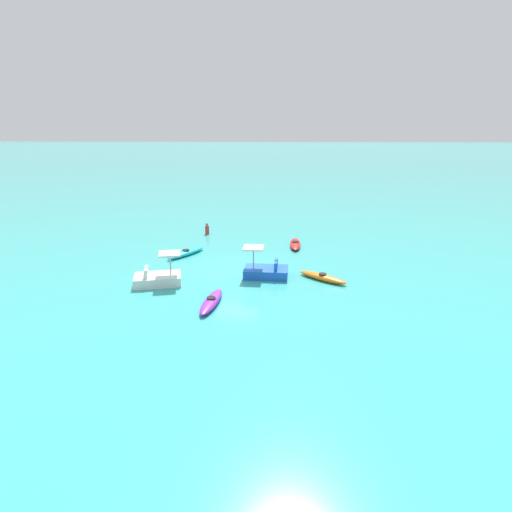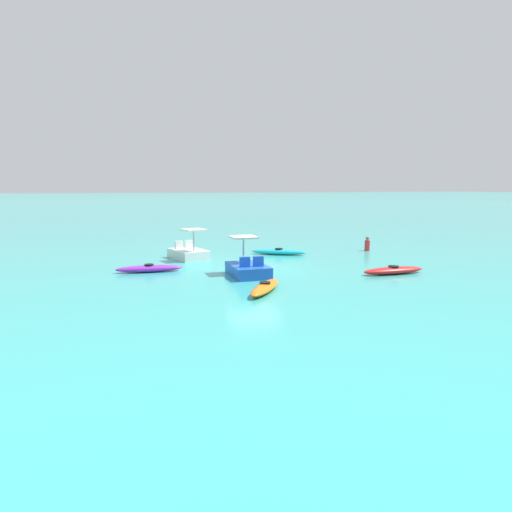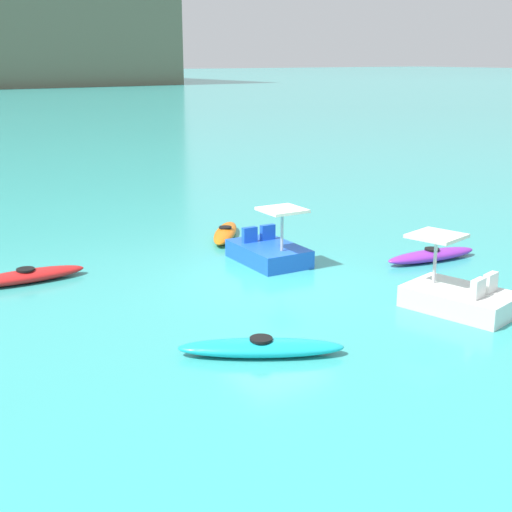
# 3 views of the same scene
# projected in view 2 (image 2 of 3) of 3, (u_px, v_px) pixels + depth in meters

# --- Properties ---
(ground_plane) EXTENTS (600.00, 600.00, 0.00)m
(ground_plane) POSITION_uv_depth(u_px,v_px,m) (254.00, 268.00, 21.68)
(ground_plane) COLOR #38ADA8
(kayak_red) EXTENTS (3.05, 0.76, 0.37)m
(kayak_red) POSITION_uv_depth(u_px,v_px,m) (393.00, 270.00, 20.18)
(kayak_red) COLOR red
(kayak_red) RESTS_ON ground_plane
(kayak_orange) EXTENTS (2.26, 2.69, 0.37)m
(kayak_orange) POSITION_uv_depth(u_px,v_px,m) (265.00, 287.00, 16.76)
(kayak_orange) COLOR orange
(kayak_orange) RESTS_ON ground_plane
(kayak_purple) EXTENTS (3.05, 0.95, 0.37)m
(kayak_purple) POSITION_uv_depth(u_px,v_px,m) (149.00, 269.00, 20.63)
(kayak_purple) COLOR purple
(kayak_purple) RESTS_ON ground_plane
(kayak_cyan) EXTENTS (3.14, 2.27, 0.37)m
(kayak_cyan) POSITION_uv_depth(u_px,v_px,m) (279.00, 252.00, 25.98)
(kayak_cyan) COLOR #19B7C6
(kayak_cyan) RESTS_ON ground_plane
(pedal_boat_white) EXTENTS (2.05, 2.70, 1.68)m
(pedal_boat_white) POSITION_uv_depth(u_px,v_px,m) (188.00, 253.00, 24.46)
(pedal_boat_white) COLOR white
(pedal_boat_white) RESTS_ON ground_plane
(pedal_boat_blue) EXTENTS (1.57, 2.49, 1.68)m
(pedal_boat_blue) POSITION_uv_depth(u_px,v_px,m) (248.00, 268.00, 19.74)
(pedal_boat_blue) COLOR blue
(pedal_boat_blue) RESTS_ON ground_plane
(person_near_shore) EXTENTS (0.38, 0.38, 0.88)m
(person_near_shore) POSITION_uv_depth(u_px,v_px,m) (367.00, 244.00, 27.53)
(person_near_shore) COLOR red
(person_near_shore) RESTS_ON ground_plane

